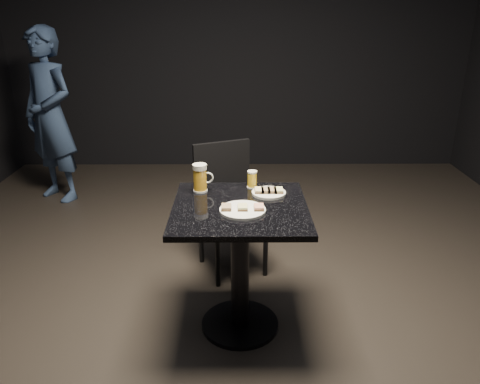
# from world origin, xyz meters

# --- Properties ---
(floor) EXTENTS (6.00, 6.00, 0.00)m
(floor) POSITION_xyz_m (0.00, 0.00, 0.00)
(floor) COLOR black
(floor) RESTS_ON ground
(plate_large) EXTENTS (0.23, 0.23, 0.01)m
(plate_large) POSITION_xyz_m (0.01, -0.07, 0.76)
(plate_large) COLOR white
(plate_large) RESTS_ON table
(plate_small) EXTENTS (0.19, 0.19, 0.01)m
(plate_small) POSITION_xyz_m (0.16, 0.16, 0.76)
(plate_small) COLOR white
(plate_small) RESTS_ON table
(patron) EXTENTS (0.69, 0.62, 1.58)m
(patron) POSITION_xyz_m (-1.71, 1.99, 0.79)
(patron) COLOR navy
(patron) RESTS_ON floor
(table) EXTENTS (0.70, 0.70, 0.75)m
(table) POSITION_xyz_m (0.00, 0.00, 0.51)
(table) COLOR black
(table) RESTS_ON floor
(beer_mug) EXTENTS (0.12, 0.08, 0.16)m
(beer_mug) POSITION_xyz_m (-0.22, 0.21, 0.83)
(beer_mug) COLOR silver
(beer_mug) RESTS_ON table
(beer_tumbler) EXTENTS (0.06, 0.06, 0.10)m
(beer_tumbler) POSITION_xyz_m (0.07, 0.27, 0.80)
(beer_tumbler) COLOR white
(beer_tumbler) RESTS_ON table
(chair) EXTENTS (0.53, 0.53, 0.87)m
(chair) POSITION_xyz_m (-0.07, 0.70, 0.50)
(chair) COLOR black
(chair) RESTS_ON floor
(canapes_on_plate_large) EXTENTS (0.21, 0.07, 0.02)m
(canapes_on_plate_large) POSITION_xyz_m (0.01, -0.07, 0.77)
(canapes_on_plate_large) COLOR #4C3521
(canapes_on_plate_large) RESTS_ON plate_large
(canapes_on_plate_small) EXTENTS (0.16, 0.07, 0.02)m
(canapes_on_plate_small) POSITION_xyz_m (0.16, 0.16, 0.77)
(canapes_on_plate_small) COLOR #4C3521
(canapes_on_plate_small) RESTS_ON plate_small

